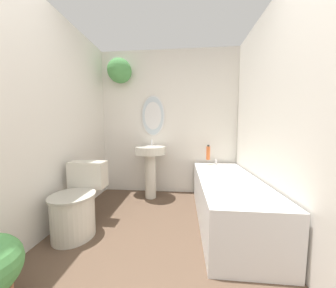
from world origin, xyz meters
TOP-DOWN VIEW (x-y plane):
  - wall_back at (-0.12, 2.42)m, footprint 2.39×0.39m
  - wall_left at (-1.17, 1.21)m, footprint 0.06×2.54m
  - wall_right at (1.17, 1.21)m, footprint 0.06×2.54m
  - toilet at (-0.86, 1.17)m, footprint 0.44×0.60m
  - pedestal_sink at (-0.26, 2.14)m, footprint 0.47×0.47m
  - bathtub at (0.78, 1.54)m, footprint 0.67×1.65m
  - shampoo_bottle at (0.65, 2.25)m, footprint 0.06×0.06m

SIDE VIEW (x-z plane):
  - bathtub at x=0.78m, z-range -0.03..0.58m
  - toilet at x=-0.86m, z-range -0.06..0.66m
  - pedestal_sink at x=-0.26m, z-range 0.12..1.04m
  - shampoo_bottle at x=0.65m, z-range 0.60..0.84m
  - wall_left at x=-1.17m, z-range 0.00..2.40m
  - wall_right at x=1.17m, z-range 0.00..2.40m
  - wall_back at x=-0.12m, z-range 0.13..2.53m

